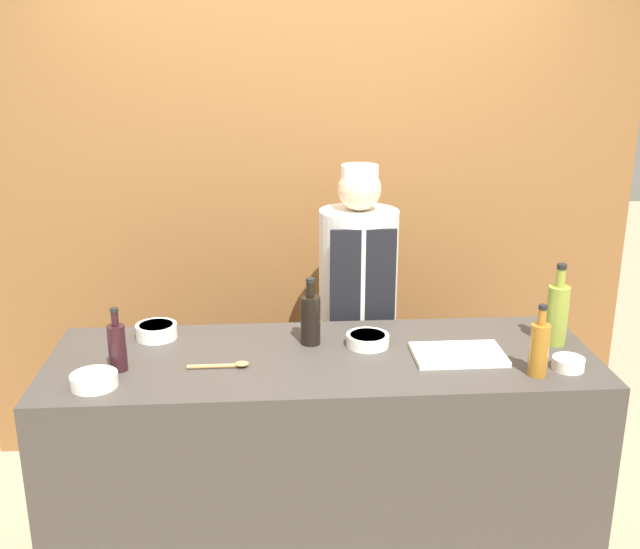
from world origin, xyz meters
The scene contains 13 objects.
cabinet_wall centered at (0.00, 1.11, 1.20)m, with size 3.31×0.18×2.40m.
counter centered at (0.00, 0.00, 0.48)m, with size 2.08×0.71×0.96m.
sauce_bowl_white centered at (0.89, -0.19, 0.98)m, with size 0.12×0.12×0.05m.
sauce_bowl_green centered at (0.18, 0.09, 0.99)m, with size 0.17×0.17×0.05m.
sauce_bowl_red centered at (-0.66, 0.23, 0.99)m, with size 0.17×0.17×0.06m.
sauce_bowl_brown centered at (-0.81, -0.21, 0.99)m, with size 0.16×0.16×0.05m.
cutting_board centered at (0.51, -0.05, 0.97)m, with size 0.34×0.22×0.02m.
bottle_oil centered at (0.93, 0.05, 1.09)m, with size 0.08×0.08×0.33m.
bottle_wine centered at (-0.75, -0.07, 1.05)m, with size 0.07×0.07×0.24m.
bottle_soy centered at (-0.04, 0.12, 1.07)m, with size 0.08×0.08×0.27m.
bottle_amber centered at (0.76, -0.22, 1.06)m, with size 0.07×0.07×0.27m.
wooden_spoon centered at (-0.37, -0.08, 0.97)m, with size 0.23×0.04×0.02m.
chef_center centered at (0.21, 0.60, 0.86)m, with size 0.36×0.36×1.59m.
Camera 1 is at (-0.20, -2.62, 2.12)m, focal length 42.00 mm.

